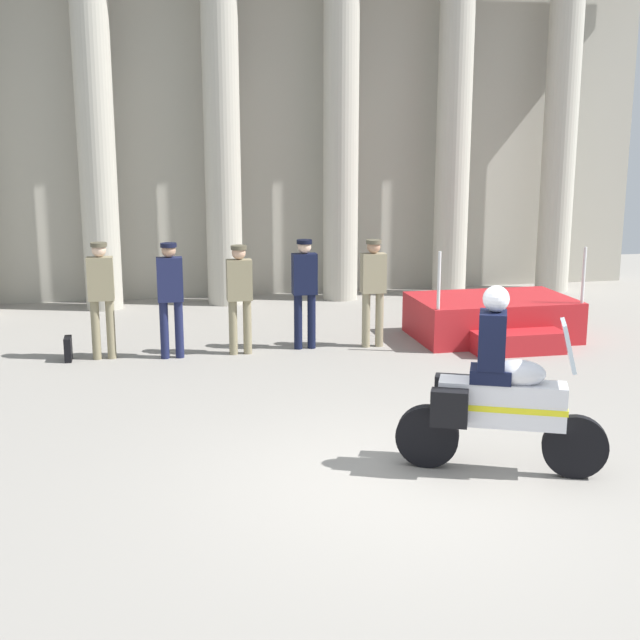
{
  "coord_description": "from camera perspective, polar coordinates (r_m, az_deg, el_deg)",
  "views": [
    {
      "loc": [
        -2.36,
        -7.43,
        3.34
      ],
      "look_at": [
        -0.22,
        2.71,
        1.06
      ],
      "focal_mm": 47.83,
      "sensor_mm": 36.0,
      "label": 1
    }
  ],
  "objects": [
    {
      "name": "officer_in_row_4",
      "position": [
        13.42,
        3.58,
        2.41
      ],
      "size": [
        0.38,
        0.24,
        1.71
      ],
      "rotation": [
        0.0,
        0.0,
        3.13
      ],
      "color": "gray",
      "rests_on": "ground_plane"
    },
    {
      "name": "colonnade_backdrop",
      "position": [
        17.55,
        -2.87,
        15.04
      ],
      "size": [
        15.99,
        1.55,
        7.99
      ],
      "color": "#A49F91",
      "rests_on": "ground_plane"
    },
    {
      "name": "officer_in_row_1",
      "position": [
        12.89,
        -9.99,
        1.93
      ],
      "size": [
        0.38,
        0.24,
        1.75
      ],
      "rotation": [
        0.0,
        0.0,
        3.13
      ],
      "color": "#191E42",
      "rests_on": "ground_plane"
    },
    {
      "name": "reviewing_stand",
      "position": [
        14.34,
        11.53,
        0.05
      ],
      "size": [
        2.58,
        2.14,
        1.58
      ],
      "color": "#B21E23",
      "rests_on": "ground_plane"
    },
    {
      "name": "motorcycle_with_rider",
      "position": [
        8.64,
        11.61,
        -4.97
      ],
      "size": [
        1.96,
        1.06,
        1.9
      ],
      "rotation": [
        0.0,
        0.0,
        -0.42
      ],
      "color": "black",
      "rests_on": "ground_plane"
    },
    {
      "name": "ground_plane",
      "position": [
        8.48,
        5.33,
        -10.82
      ],
      "size": [
        28.0,
        28.0,
        0.0
      ],
      "primitive_type": "plane",
      "color": "gray"
    },
    {
      "name": "officer_in_row_0",
      "position": [
        13.06,
        -14.44,
        1.9
      ],
      "size": [
        0.38,
        0.24,
        1.76
      ],
      "rotation": [
        0.0,
        0.0,
        3.13
      ],
      "color": "#847A5B",
      "rests_on": "ground_plane"
    },
    {
      "name": "officer_in_row_2",
      "position": [
        13.0,
        -5.41,
        1.97
      ],
      "size": [
        0.38,
        0.24,
        1.68
      ],
      "rotation": [
        0.0,
        0.0,
        3.13
      ],
      "color": "#847A5B",
      "rests_on": "ground_plane"
    },
    {
      "name": "briefcase_on_ground",
      "position": [
        13.28,
        -16.5,
        -1.86
      ],
      "size": [
        0.1,
        0.32,
        0.36
      ],
      "primitive_type": "cube",
      "color": "black",
      "rests_on": "ground_plane"
    },
    {
      "name": "officer_in_row_3",
      "position": [
        13.27,
        -1.04,
        2.36
      ],
      "size": [
        0.38,
        0.24,
        1.73
      ],
      "rotation": [
        0.0,
        0.0,
        3.13
      ],
      "color": "black",
      "rests_on": "ground_plane"
    }
  ]
}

